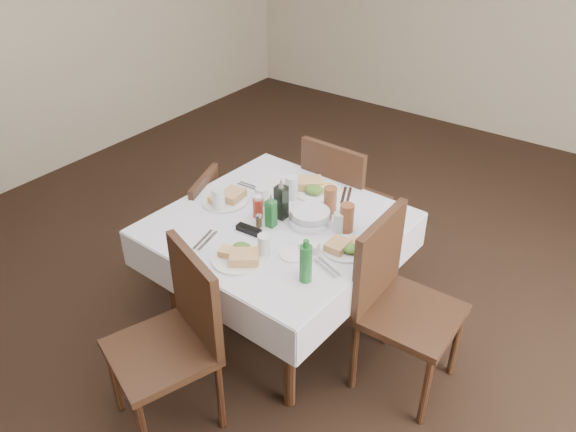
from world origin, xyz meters
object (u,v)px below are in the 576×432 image
object	(u,v)px
chair_south	(177,332)
coffee_mug	(262,195)
chair_west	(194,222)
oil_cruet_dark	(281,201)
water_s	(264,245)
chair_north	(340,197)
green_bottle	(306,263)
dining_table	(278,234)
water_w	(219,200)
water_n	(292,187)
oil_cruet_green	(271,212)
water_e	(339,222)
ketchup_bottle	(258,207)
bread_basket	(310,217)
chair_east	(396,295)

from	to	relation	value
chair_south	coffee_mug	size ratio (longest dim) A/B	7.81
chair_west	oil_cruet_dark	distance (m)	0.81
water_s	oil_cruet_dark	distance (m)	0.37
chair_north	green_bottle	size ratio (longest dim) A/B	4.21
dining_table	water_w	world-z (taller)	water_w
oil_cruet_dark	chair_north	bearing A→B (deg)	91.24
water_s	coffee_mug	bearing A→B (deg)	129.56
dining_table	water_n	world-z (taller)	water_n
water_n	oil_cruet_green	xyz separation A→B (m)	(0.09, -0.31, 0.02)
water_e	water_n	bearing A→B (deg)	161.75
water_e	coffee_mug	xyz separation A→B (m)	(-0.54, 0.00, -0.02)
water_e	chair_west	bearing A→B (deg)	-174.98
chair_west	coffee_mug	distance (m)	0.61
ketchup_bottle	green_bottle	xyz separation A→B (m)	(0.54, -0.31, 0.04)
water_n	chair_south	bearing A→B (deg)	-84.94
chair_south	water_n	distance (m)	1.11
water_w	oil_cruet_dark	xyz separation A→B (m)	(0.34, 0.15, 0.04)
water_n	oil_cruet_dark	bearing A→B (deg)	-68.89
water_e	oil_cruet_green	distance (m)	0.38
chair_north	chair_west	world-z (taller)	chair_north
green_bottle	bread_basket	bearing A→B (deg)	121.48
dining_table	oil_cruet_green	bearing A→B (deg)	-91.93
dining_table	ketchup_bottle	xyz separation A→B (m)	(-0.12, -0.02, 0.15)
dining_table	bread_basket	bearing A→B (deg)	32.12
chair_west	water_s	bearing A→B (deg)	-20.74
chair_north	coffee_mug	bearing A→B (deg)	-107.03
water_s	green_bottle	xyz separation A→B (m)	(0.29, -0.04, 0.04)
chair_west	water_n	size ratio (longest dim) A/B	5.69
water_e	water_w	xyz separation A→B (m)	(-0.68, -0.22, 0.01)
chair_west	ketchup_bottle	bearing A→B (deg)	-4.73
water_e	coffee_mug	distance (m)	0.54
water_n	water_s	world-z (taller)	water_n
coffee_mug	oil_cruet_dark	bearing A→B (deg)	-20.92
chair_west	water_w	xyz separation A→B (m)	(0.36, -0.13, 0.36)
ketchup_bottle	dining_table	bearing A→B (deg)	9.48
chair_south	oil_cruet_green	world-z (taller)	chair_south
dining_table	chair_east	xyz separation A→B (m)	(0.74, 0.04, -0.10)
dining_table	water_n	distance (m)	0.32
chair_east	water_s	xyz separation A→B (m)	(-0.60, -0.33, 0.25)
water_w	oil_cruet_green	bearing A→B (deg)	7.17
coffee_mug	chair_north	bearing A→B (deg)	72.97
chair_east	oil_cruet_green	distance (m)	0.80
chair_south	oil_cruet_green	distance (m)	0.82
water_n	oil_cruet_green	size ratio (longest dim) A/B	0.70
dining_table	water_e	world-z (taller)	water_e
water_n	green_bottle	xyz separation A→B (m)	(0.51, -0.59, 0.03)
chair_south	chair_west	world-z (taller)	chair_south
water_n	water_w	world-z (taller)	water_n
dining_table	water_e	bearing A→B (deg)	20.07
chair_west	water_e	bearing A→B (deg)	5.02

